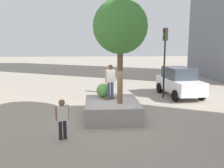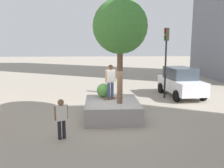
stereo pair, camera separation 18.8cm
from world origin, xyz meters
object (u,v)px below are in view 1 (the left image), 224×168
at_px(planter_ledge, 112,109).
at_px(plaza_tree, 120,27).
at_px(skateboard, 110,98).
at_px(bystander_watching, 62,116).
at_px(police_car, 179,82).
at_px(traffic_light_median, 165,51).
at_px(skateboarder, 110,79).

xyz_separation_m(planter_ledge, plaza_tree, (0.46, 0.36, 4.17)).
bearing_deg(skateboard, bystander_watching, -34.32).
xyz_separation_m(police_car, traffic_light_median, (0.49, -1.31, 2.23)).
height_order(plaza_tree, skateboarder, plaza_tree).
bearing_deg(skateboard, traffic_light_median, 132.82).
relative_size(planter_ledge, bystander_watching, 1.97).
distance_m(skateboarder, police_car, 6.89).
xyz_separation_m(skateboarder, traffic_light_median, (-3.75, 4.04, 1.32)).
bearing_deg(bystander_watching, skateboarder, 145.68).
xyz_separation_m(planter_ledge, police_car, (-4.68, 5.31, 0.64)).
bearing_deg(police_car, planter_ledge, -48.60).
relative_size(skateboard, bystander_watching, 0.50).
distance_m(planter_ledge, skateboard, 0.66).
bearing_deg(police_car, traffic_light_median, -69.41).
bearing_deg(skateboarder, plaza_tree, 24.54).
distance_m(planter_ledge, bystander_watching, 3.56).
relative_size(planter_ledge, traffic_light_median, 0.67).
distance_m(planter_ledge, skateboarder, 1.60).
height_order(skateboard, bystander_watching, bystander_watching).
bearing_deg(bystander_watching, skateboard, 145.68).
distance_m(skateboarder, traffic_light_median, 5.67).
bearing_deg(skateboard, skateboarder, 20.56).
xyz_separation_m(plaza_tree, skateboard, (-0.89, -0.41, -3.68)).
relative_size(skateboard, skateboarder, 0.46).
xyz_separation_m(skateboard, police_car, (-4.24, 5.36, 0.14)).
height_order(skateboard, traffic_light_median, traffic_light_median).
distance_m(skateboard, bystander_watching, 3.85).
relative_size(plaza_tree, skateboarder, 2.84).
bearing_deg(skateboarder, planter_ledge, 6.52).
height_order(planter_ledge, plaza_tree, plaza_tree).
xyz_separation_m(plaza_tree, traffic_light_median, (-4.64, 3.64, -1.31)).
relative_size(plaza_tree, bystander_watching, 3.08).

